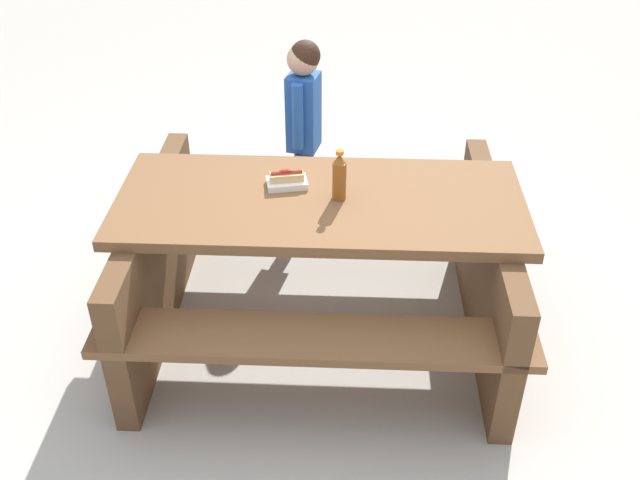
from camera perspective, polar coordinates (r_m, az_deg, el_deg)
ground_plane at (r=3.64m, az=0.00°, el=-6.81°), size 30.00×30.00×0.00m
picnic_table at (r=3.36m, az=0.00°, el=-1.12°), size 2.05×1.75×0.75m
soda_bottle at (r=3.13m, az=1.53°, el=5.00°), size 0.06×0.06×0.23m
hotdog_tray at (r=3.27m, az=-2.62°, el=4.74°), size 0.21×0.17×0.08m
child_in_coat at (r=4.03m, az=-1.27°, el=9.96°), size 0.18×0.28×1.13m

